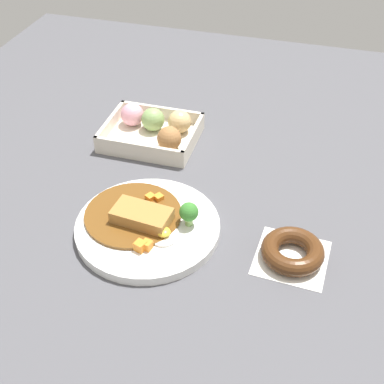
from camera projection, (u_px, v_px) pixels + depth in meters
The scene contains 4 objects.
ground_plane at pixel (214, 202), 1.04m from camera, with size 1.60×1.60×0.00m, color #4C4C51.
curry_plate at pixel (147, 224), 0.97m from camera, with size 0.27×0.27×0.07m.
donut_box at pixel (155, 129), 1.20m from camera, with size 0.21×0.17×0.07m.
chocolate_ring_donut at pixel (292, 251), 0.91m from camera, with size 0.13×0.13×0.03m.
Camera 1 is at (-0.18, 0.77, 0.68)m, focal length 49.14 mm.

